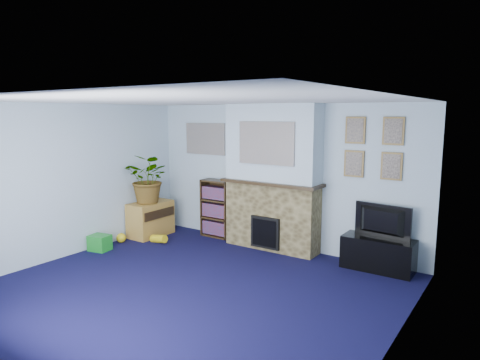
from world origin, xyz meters
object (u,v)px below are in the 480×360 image
Objects in this scene: tv_stand at (378,255)px; bookshelf at (217,210)px; sideboard at (151,217)px; television at (380,222)px.

bookshelf reaches higher than tv_stand.
television is at bearing 8.50° from sideboard.
sideboard is (-4.02, -0.58, 0.12)m from tv_stand.
tv_stand is 0.49m from television.
bookshelf is 1.25m from sideboard.
sideboard is at bearing -147.96° from bookshelf.
bookshelf reaches higher than television.
bookshelf is 1.29× the size of sideboard.
bookshelf is (-2.97, 0.08, 0.28)m from tv_stand.
tv_stand is at bearing 97.25° from television.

